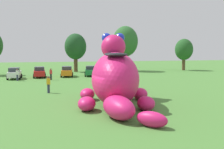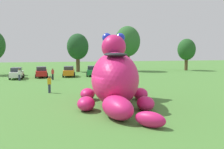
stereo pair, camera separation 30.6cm
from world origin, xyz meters
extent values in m
plane|color=#4C8438|center=(0.00, 0.00, 0.00)|extent=(160.00, 160.00, 0.00)
ellipsoid|color=#E01E6B|center=(1.19, 1.74, 2.10)|extent=(5.22, 8.09, 4.21)
ellipsoid|color=#E01E6B|center=(1.85, 4.84, 4.66)|extent=(2.68, 2.85, 2.22)
sphere|color=#1E33CC|center=(1.32, 5.30, 5.49)|extent=(0.89, 0.89, 0.89)
sphere|color=#1E33CC|center=(2.52, 5.04, 5.49)|extent=(0.89, 0.89, 0.89)
ellipsoid|color=black|center=(1.54, 3.38, 4.04)|extent=(1.93, 1.67, 0.28)
ellipsoid|color=black|center=(1.19, 1.74, 4.04)|extent=(1.93, 1.67, 0.28)
ellipsoid|color=black|center=(0.80, -0.09, 4.04)|extent=(1.93, 1.67, 0.28)
ellipsoid|color=#E01E6B|center=(-0.67, 4.23, 0.51)|extent=(1.63, 2.03, 1.03)
ellipsoid|color=#E01E6B|center=(3.90, 3.26, 0.51)|extent=(1.63, 2.03, 1.03)
ellipsoid|color=#E01E6B|center=(-1.34, 0.17, 0.51)|extent=(1.63, 2.03, 1.03)
ellipsoid|color=#E01E6B|center=(2.86, -0.72, 0.51)|extent=(1.63, 2.03, 1.03)
ellipsoid|color=#E01E6B|center=(0.29, -2.47, 0.74)|extent=(2.13, 3.57, 1.47)
ellipsoid|color=#E01E6B|center=(1.65, -4.61, 0.45)|extent=(1.92, 2.06, 0.90)
cube|color=white|center=(-8.90, 23.40, 0.72)|extent=(1.72, 4.11, 0.80)
cube|color=#2D333D|center=(-8.90, 23.25, 1.42)|extent=(1.51, 1.98, 0.60)
cylinder|color=black|center=(-9.76, 24.67, 0.32)|extent=(0.24, 0.64, 0.64)
cylinder|color=black|center=(-8.06, 24.68, 0.32)|extent=(0.24, 0.64, 0.64)
cylinder|color=black|center=(-9.74, 22.12, 0.32)|extent=(0.24, 0.64, 0.64)
cylinder|color=black|center=(-8.04, 22.13, 0.32)|extent=(0.24, 0.64, 0.64)
cube|color=red|center=(-5.26, 24.69, 0.72)|extent=(1.78, 4.13, 0.80)
cube|color=#2D333D|center=(-5.26, 24.54, 1.42)|extent=(1.53, 2.00, 0.60)
cylinder|color=black|center=(-6.14, 25.94, 0.32)|extent=(0.25, 0.64, 0.64)
cylinder|color=black|center=(-4.44, 25.97, 0.32)|extent=(0.25, 0.64, 0.64)
cylinder|color=black|center=(-6.09, 23.40, 0.32)|extent=(0.25, 0.64, 0.64)
cylinder|color=black|center=(-4.39, 23.43, 0.32)|extent=(0.25, 0.64, 0.64)
cube|color=orange|center=(-0.89, 24.79, 0.72)|extent=(2.16, 4.27, 0.80)
cube|color=#2D333D|center=(-0.91, 24.64, 1.42)|extent=(1.71, 2.13, 0.60)
cylinder|color=black|center=(-1.59, 26.15, 0.32)|extent=(0.31, 0.66, 0.64)
cylinder|color=black|center=(0.10, 25.96, 0.32)|extent=(0.31, 0.66, 0.64)
cylinder|color=black|center=(-1.88, 23.63, 0.32)|extent=(0.31, 0.66, 0.64)
cylinder|color=black|center=(-0.19, 23.43, 0.32)|extent=(0.31, 0.66, 0.64)
cube|color=#1E7238|center=(3.04, 24.94, 0.72)|extent=(2.29, 4.31, 0.80)
cube|color=#2D333D|center=(3.01, 24.79, 1.42)|extent=(1.77, 2.17, 0.60)
cylinder|color=black|center=(2.39, 26.32, 0.32)|extent=(0.33, 0.67, 0.64)
cylinder|color=black|center=(4.07, 26.07, 0.32)|extent=(0.33, 0.67, 0.64)
cylinder|color=black|center=(2.01, 23.81, 0.32)|extent=(0.33, 0.67, 0.64)
cylinder|color=black|center=(3.69, 23.56, 0.32)|extent=(0.33, 0.67, 0.64)
cube|color=#2347B7|center=(6.94, 24.59, 0.72)|extent=(2.38, 4.33, 0.80)
cube|color=#2D333D|center=(6.92, 24.44, 1.42)|extent=(1.81, 2.20, 0.60)
cylinder|color=black|center=(6.32, 25.99, 0.32)|extent=(0.35, 0.67, 0.64)
cylinder|color=black|center=(8.00, 25.70, 0.32)|extent=(0.35, 0.67, 0.64)
cylinder|color=black|center=(5.89, 23.49, 0.32)|extent=(0.35, 0.67, 0.64)
cylinder|color=black|center=(7.56, 23.19, 0.32)|extent=(0.35, 0.67, 0.64)
cylinder|color=brown|center=(1.57, 34.07, 1.36)|extent=(0.78, 0.78, 2.71)
ellipsoid|color=#1E4C23|center=(1.57, 34.07, 5.10)|extent=(4.34, 4.34, 5.21)
cylinder|color=brown|center=(11.95, 33.78, 1.65)|extent=(0.94, 0.94, 3.31)
ellipsoid|color=#2D662D|center=(11.95, 33.78, 6.22)|extent=(5.29, 5.29, 6.35)
cylinder|color=brown|center=(24.87, 32.38, 1.20)|extent=(0.69, 0.69, 2.41)
ellipsoid|color=#235623|center=(24.87, 32.38, 4.53)|extent=(3.85, 3.85, 4.62)
cylinder|color=#2D334C|center=(-3.96, 8.80, 0.44)|extent=(0.26, 0.26, 0.88)
cube|color=gold|center=(-3.96, 8.80, 1.18)|extent=(0.38, 0.22, 0.60)
sphere|color=brown|center=(-3.96, 8.80, 1.60)|extent=(0.22, 0.22, 0.22)
cylinder|color=#2D334C|center=(-8.20, 20.59, 0.44)|extent=(0.26, 0.26, 0.88)
cube|color=white|center=(-8.20, 20.59, 1.18)|extent=(0.38, 0.22, 0.60)
sphere|color=brown|center=(-8.20, 20.59, 1.60)|extent=(0.22, 0.22, 0.22)
cylinder|color=black|center=(-3.54, 20.60, 0.44)|extent=(0.26, 0.26, 0.88)
cube|color=red|center=(-3.54, 20.60, 1.18)|extent=(0.38, 0.22, 0.60)
sphere|color=brown|center=(-3.54, 20.60, 1.60)|extent=(0.22, 0.22, 0.22)
cylinder|color=#2D334C|center=(0.77, 7.63, 0.44)|extent=(0.26, 0.26, 0.88)
cube|color=#338C4C|center=(0.77, 7.63, 1.18)|extent=(0.38, 0.22, 0.60)
sphere|color=#9E7051|center=(0.77, 7.63, 1.60)|extent=(0.22, 0.22, 0.22)
camera|label=1|loc=(-4.04, -17.83, 4.35)|focal=41.02mm
camera|label=2|loc=(-3.75, -17.90, 4.35)|focal=41.02mm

